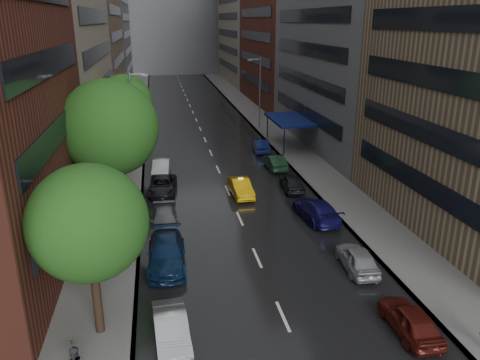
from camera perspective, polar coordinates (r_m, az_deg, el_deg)
road at (r=66.36m, az=-5.20°, el=6.98°), size 14.00×140.00×0.01m
sidewalk_left at (r=66.21m, az=-13.03°, el=6.60°), size 4.00×140.00×0.15m
sidewalk_right at (r=67.68m, az=2.46°, el=7.33°), size 4.00×140.00×0.15m
buildings_left at (r=74.15m, az=-18.63°, el=19.81°), size 8.00×108.00×38.00m
buildings_right at (r=74.29m, az=6.26°, el=19.89°), size 8.05×109.10×36.00m
building_far at (r=132.84m, az=-8.23°, el=19.77°), size 40.00×14.00×32.00m
tree_near at (r=20.82m, az=-18.01°, el=-5.02°), size 5.10×5.10×8.12m
tree_mid at (r=31.87m, az=-15.62°, el=6.13°), size 6.40×6.40×10.20m
tree_far at (r=47.82m, az=-13.92°, el=9.15°), size 5.50×5.50×8.76m
taxi at (r=38.22m, az=0.09°, el=-0.92°), size 1.67×4.28×1.39m
parked_cars_left at (r=32.86m, az=-9.20°, el=-4.57°), size 2.66×28.70×1.55m
parked_cars_right at (r=36.31m, az=8.01°, el=-2.18°), size 2.57×35.90×1.51m
ped_black_umbrella at (r=20.21m, az=-19.60°, el=-19.85°), size 0.96×0.98×2.09m
street_lamp_left at (r=45.62m, az=-12.86°, el=7.36°), size 1.74×0.22×9.00m
street_lamp_right at (r=61.77m, az=2.36°, el=10.75°), size 1.74×0.22×9.00m
awning at (r=52.82m, az=6.03°, el=7.33°), size 4.00×8.00×3.12m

